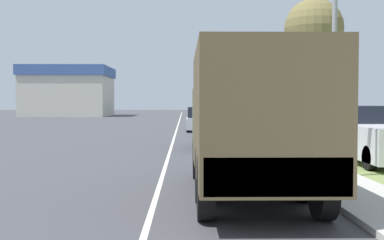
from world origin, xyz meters
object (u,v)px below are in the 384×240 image
(military_truck, at_px, (249,119))
(pickup_truck, at_px, (370,136))
(car_second_ahead, at_px, (198,120))
(car_nearest_ahead, at_px, (212,131))
(lamp_post, at_px, (327,27))

(military_truck, bearing_deg, pickup_truck, 50.40)
(pickup_truck, bearing_deg, military_truck, -129.60)
(military_truck, xyz_separation_m, car_second_ahead, (-0.44, 24.21, -0.96))
(military_truck, bearing_deg, car_nearest_ahead, 90.82)
(military_truck, relative_size, lamp_post, 1.05)
(car_nearest_ahead, distance_m, lamp_post, 9.60)
(car_second_ahead, height_order, lamp_post, lamp_post)
(car_nearest_ahead, bearing_deg, pickup_truck, -44.52)
(military_truck, bearing_deg, car_second_ahead, 91.05)
(military_truck, distance_m, car_second_ahead, 24.23)
(military_truck, height_order, car_second_ahead, military_truck)
(car_second_ahead, xyz_separation_m, pickup_truck, (5.51, -18.08, 0.15))
(military_truck, distance_m, car_nearest_ahead, 11.31)
(lamp_post, bearing_deg, military_truck, -132.73)
(car_nearest_ahead, xyz_separation_m, car_second_ahead, (-0.28, 12.94, 0.00))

